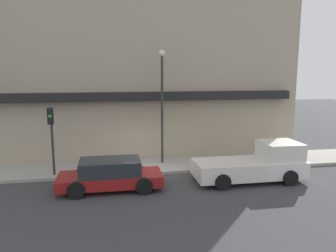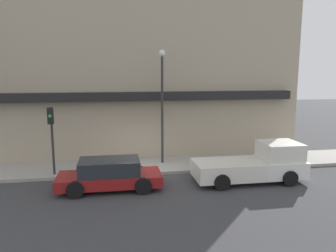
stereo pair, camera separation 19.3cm
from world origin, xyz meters
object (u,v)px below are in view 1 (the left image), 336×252
at_px(traffic_light, 51,129).
at_px(fire_hydrant, 110,164).
at_px(pickup_truck, 256,164).
at_px(parked_car, 110,175).
at_px(street_lamp, 162,95).

bearing_deg(traffic_light, fire_hydrant, 8.05).
xyz_separation_m(pickup_truck, fire_hydrant, (-7.06, 2.46, -0.33)).
height_order(parked_car, fire_hydrant, parked_car).
bearing_deg(parked_car, pickup_truck, -0.76).
distance_m(pickup_truck, street_lamp, 6.21).
bearing_deg(parked_car, fire_hydrant, 89.82).
height_order(fire_hydrant, traffic_light, traffic_light).
height_order(pickup_truck, parked_car, pickup_truck).
distance_m(fire_hydrant, street_lamp, 4.69).
relative_size(parked_car, fire_hydrant, 6.94).
relative_size(pickup_truck, street_lamp, 0.85).
height_order(fire_hydrant, street_lamp, street_lamp).
xyz_separation_m(street_lamp, traffic_light, (-5.71, -1.31, -1.51)).
bearing_deg(street_lamp, traffic_light, -167.10).
height_order(parked_car, traffic_light, traffic_light).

